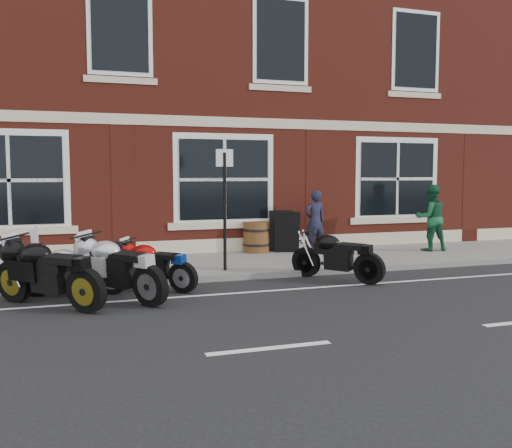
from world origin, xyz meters
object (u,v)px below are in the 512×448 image
at_px(moto_sport_silver, 117,266).
at_px(pedestrian_right, 431,218).
at_px(moto_sport_red, 153,264).
at_px(moto_naked_black, 336,254).
at_px(barrel_planter, 256,237).
at_px(moto_touring_silver, 71,267).
at_px(pedestrian_left, 315,221).
at_px(a_board_sign, 284,231).
at_px(parking_sign, 225,201).
at_px(moto_sport_black, 48,270).

bearing_deg(moto_sport_silver, pedestrian_right, -17.11).
bearing_deg(pedestrian_right, moto_sport_silver, 26.88).
relative_size(moto_sport_red, pedestrian_right, 0.81).
height_order(moto_naked_black, pedestrian_right, pedestrian_right).
xyz_separation_m(moto_sport_silver, barrel_planter, (3.81, 3.98, -0.07)).
relative_size(moto_touring_silver, barrel_planter, 2.35).
relative_size(pedestrian_left, a_board_sign, 1.49).
xyz_separation_m(moto_sport_silver, a_board_sign, (4.49, 3.77, 0.07)).
bearing_deg(a_board_sign, barrel_planter, 177.22).
height_order(pedestrian_left, a_board_sign, pedestrian_left).
xyz_separation_m(moto_naked_black, pedestrian_right, (3.91, 2.37, 0.45)).
distance_m(pedestrian_left, parking_sign, 3.57).
xyz_separation_m(moto_sport_red, a_board_sign, (3.79, 3.08, 0.17)).
bearing_deg(moto_sport_red, pedestrian_left, -12.75).
height_order(moto_sport_black, pedestrian_right, pedestrian_right).
height_order(moto_sport_black, barrel_planter, moto_sport_black).
relative_size(barrel_planter, parking_sign, 0.31).
relative_size(moto_naked_black, pedestrian_right, 1.01).
bearing_deg(moto_naked_black, parking_sign, 114.11).
xyz_separation_m(pedestrian_right, barrel_planter, (-4.39, 1.16, -0.47)).
bearing_deg(a_board_sign, moto_sport_silver, -125.87).
xyz_separation_m(moto_touring_silver, a_board_sign, (5.22, 3.14, 0.16)).
bearing_deg(moto_sport_red, barrel_planter, 1.67).
relative_size(moto_sport_red, pedestrian_left, 0.88).
distance_m(a_board_sign, barrel_planter, 0.73).
bearing_deg(pedestrian_left, pedestrian_right, 161.26).
bearing_deg(parking_sign, moto_sport_silver, -139.82).
bearing_deg(pedestrian_left, moto_touring_silver, 21.33).
distance_m(moto_sport_red, pedestrian_left, 5.39).
relative_size(moto_sport_black, barrel_planter, 2.25).
bearing_deg(moto_sport_red, moto_sport_black, 160.37).
bearing_deg(moto_sport_red, parking_sign, -15.48).
relative_size(moto_sport_silver, parking_sign, 0.76).
height_order(pedestrian_left, barrel_planter, pedestrian_left).
bearing_deg(moto_sport_red, moto_sport_silver, 179.70).
xyz_separation_m(a_board_sign, barrel_planter, (-0.69, 0.21, -0.14)).
bearing_deg(moto_sport_black, moto_sport_red, -18.69).
bearing_deg(pedestrian_right, moto_sport_black, 25.66).
bearing_deg(a_board_sign, moto_touring_silver, -134.85).
height_order(moto_sport_silver, barrel_planter, moto_sport_silver).
distance_m(moto_touring_silver, moto_sport_silver, 0.97).
bearing_deg(barrel_planter, moto_naked_black, -82.24).
relative_size(moto_sport_silver, pedestrian_left, 1.20).
bearing_deg(barrel_planter, moto_sport_silver, -133.73).
height_order(moto_sport_red, a_board_sign, a_board_sign).
bearing_deg(moto_sport_black, pedestrian_left, -13.66).
bearing_deg(moto_sport_black, a_board_sign, -8.89).
relative_size(a_board_sign, barrel_planter, 1.36).
bearing_deg(moto_sport_black, pedestrian_right, -26.27).
bearing_deg(moto_touring_silver, a_board_sign, -47.42).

